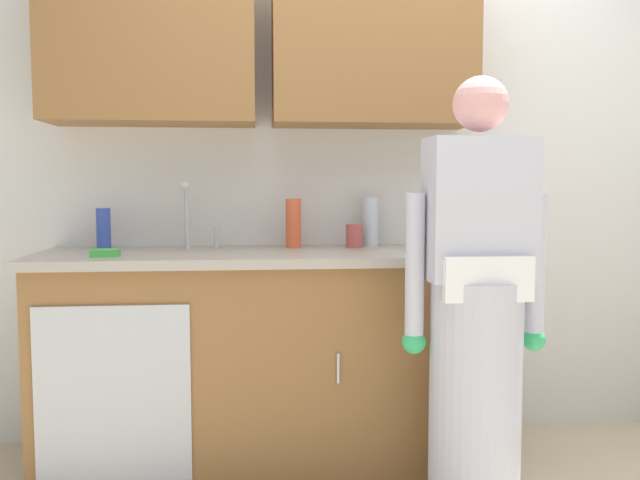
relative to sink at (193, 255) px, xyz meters
name	(u,v)px	position (x,y,z in m)	size (l,w,h in m)	color
kitchen_wall_with_uppers	(349,134)	(0.72, 0.29, 0.55)	(4.80, 0.44, 2.70)	silver
counter_cabinet	(265,361)	(0.31, -0.01, -0.48)	(1.90, 0.62, 0.90)	brown
countertop	(265,256)	(0.31, -0.01, -0.01)	(1.96, 0.66, 0.04)	#A8A093
sink	(193,255)	(0.00, 0.00, 0.00)	(0.50, 0.36, 0.35)	#B7BABF
person_at_sink	(476,330)	(1.08, -0.55, -0.23)	(0.55, 0.34, 1.62)	white
bottle_water_short	(370,221)	(0.81, 0.21, 0.13)	(0.08, 0.08, 0.23)	silver
bottle_cleaner_spray	(293,223)	(0.45, 0.15, 0.13)	(0.07, 0.07, 0.23)	#E05933
bottle_dish_liquid	(104,229)	(-0.41, 0.16, 0.11)	(0.06, 0.06, 0.19)	#334CB2
bottle_water_tall	(449,217)	(1.20, 0.22, 0.15)	(0.08, 0.08, 0.28)	#66388C
cup_by_sink	(354,236)	(0.73, 0.13, 0.07)	(0.08, 0.08, 0.11)	#B24C47
knife_on_counter	(407,251)	(0.93, -0.09, 0.02)	(0.24, 0.02, 0.01)	silver
sponge	(105,253)	(-0.34, -0.16, 0.03)	(0.11, 0.07, 0.03)	#4CBF4C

